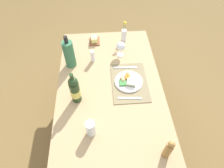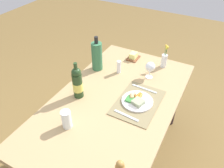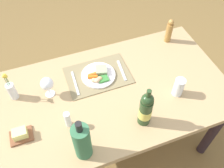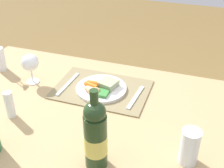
{
  "view_description": "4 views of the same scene",
  "coord_description": "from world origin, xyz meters",
  "px_view_note": "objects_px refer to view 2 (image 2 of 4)",
  "views": [
    {
      "loc": [
        -0.97,
        0.06,
        2.01
      ],
      "look_at": [
        -0.03,
        -0.01,
        0.83
      ],
      "focal_mm": 31.06,
      "sensor_mm": 36.0,
      "label": 1
    },
    {
      "loc": [
        -1.11,
        -0.57,
        1.87
      ],
      "look_at": [
        0.08,
        0.06,
        0.81
      ],
      "focal_mm": 35.53,
      "sensor_mm": 36.0,
      "label": 2
    },
    {
      "loc": [
        0.35,
        0.9,
        2.02
      ],
      "look_at": [
        0.03,
        0.02,
        0.84
      ],
      "focal_mm": 39.14,
      "sensor_mm": 36.0,
      "label": 3
    },
    {
      "loc": [
        -0.37,
        0.95,
        1.52
      ],
      "look_at": [
        -0.02,
        -0.08,
        0.83
      ],
      "focal_mm": 48.74,
      "sensor_mm": 36.0,
      "label": 4
    }
  ],
  "objects_px": {
    "flower_vase": "(164,60)",
    "dining_table": "(114,109)",
    "cooler_bottle": "(97,56)",
    "dinner_plate": "(137,100)",
    "salt_shaker": "(119,67)",
    "water_tumbler": "(67,120)",
    "fork": "(126,115)",
    "wine_glass": "(150,67)",
    "knife": "(144,89)",
    "butter_dish": "(133,56)",
    "wine_bottle": "(77,83)"
  },
  "relations": [
    {
      "from": "dining_table",
      "to": "cooler_bottle",
      "type": "xyz_separation_m",
      "value": [
        0.31,
        0.34,
        0.22
      ]
    },
    {
      "from": "water_tumbler",
      "to": "butter_dish",
      "type": "bearing_deg",
      "value": -2.25
    },
    {
      "from": "fork",
      "to": "wine_bottle",
      "type": "xyz_separation_m",
      "value": [
        0.03,
        0.42,
        0.12
      ]
    },
    {
      "from": "flower_vase",
      "to": "cooler_bottle",
      "type": "bearing_deg",
      "value": 121.32
    },
    {
      "from": "wine_glass",
      "to": "cooler_bottle",
      "type": "distance_m",
      "value": 0.47
    },
    {
      "from": "dinner_plate",
      "to": "fork",
      "type": "xyz_separation_m",
      "value": [
        -0.17,
        0.01,
        -0.01
      ]
    },
    {
      "from": "dining_table",
      "to": "flower_vase",
      "type": "distance_m",
      "value": 0.67
    },
    {
      "from": "knife",
      "to": "butter_dish",
      "type": "bearing_deg",
      "value": 37.0
    },
    {
      "from": "knife",
      "to": "water_tumbler",
      "type": "height_order",
      "value": "water_tumbler"
    },
    {
      "from": "flower_vase",
      "to": "dining_table",
      "type": "bearing_deg",
      "value": 163.66
    },
    {
      "from": "fork",
      "to": "butter_dish",
      "type": "relative_size",
      "value": 1.48
    },
    {
      "from": "fork",
      "to": "wine_glass",
      "type": "height_order",
      "value": "wine_glass"
    },
    {
      "from": "fork",
      "to": "water_tumbler",
      "type": "xyz_separation_m",
      "value": [
        -0.27,
        0.31,
        0.05
      ]
    },
    {
      "from": "knife",
      "to": "wine_glass",
      "type": "xyz_separation_m",
      "value": [
        0.18,
        0.03,
        0.1
      ]
    },
    {
      "from": "flower_vase",
      "to": "butter_dish",
      "type": "bearing_deg",
      "value": 90.48
    },
    {
      "from": "flower_vase",
      "to": "salt_shaker",
      "type": "xyz_separation_m",
      "value": [
        -0.28,
        0.32,
        -0.02
      ]
    },
    {
      "from": "knife",
      "to": "water_tumbler",
      "type": "xyz_separation_m",
      "value": [
        -0.6,
        0.31,
        0.05
      ]
    },
    {
      "from": "knife",
      "to": "cooler_bottle",
      "type": "bearing_deg",
      "value": 83.12
    },
    {
      "from": "salt_shaker",
      "to": "cooler_bottle",
      "type": "relative_size",
      "value": 0.37
    },
    {
      "from": "knife",
      "to": "wine_bottle",
      "type": "height_order",
      "value": "wine_bottle"
    },
    {
      "from": "dinner_plate",
      "to": "fork",
      "type": "relative_size",
      "value": 1.23
    },
    {
      "from": "dining_table",
      "to": "water_tumbler",
      "type": "relative_size",
      "value": 11.43
    },
    {
      "from": "fork",
      "to": "cooler_bottle",
      "type": "xyz_separation_m",
      "value": [
        0.42,
        0.49,
        0.12
      ]
    },
    {
      "from": "wine_glass",
      "to": "cooler_bottle",
      "type": "xyz_separation_m",
      "value": [
        -0.1,
        0.46,
        0.03
      ]
    },
    {
      "from": "cooler_bottle",
      "to": "dinner_plate",
      "type": "bearing_deg",
      "value": -116.72
    },
    {
      "from": "water_tumbler",
      "to": "cooler_bottle",
      "type": "relative_size",
      "value": 0.42
    },
    {
      "from": "knife",
      "to": "dinner_plate",
      "type": "bearing_deg",
      "value": -176.24
    },
    {
      "from": "butter_dish",
      "to": "water_tumbler",
      "type": "relative_size",
      "value": 0.97
    },
    {
      "from": "flower_vase",
      "to": "wine_glass",
      "type": "height_order",
      "value": "flower_vase"
    },
    {
      "from": "butter_dish",
      "to": "wine_bottle",
      "type": "bearing_deg",
      "value": 167.92
    },
    {
      "from": "fork",
      "to": "salt_shaker",
      "type": "distance_m",
      "value": 0.54
    },
    {
      "from": "dinner_plate",
      "to": "flower_vase",
      "type": "relative_size",
      "value": 1.06
    },
    {
      "from": "wine_glass",
      "to": "cooler_bottle",
      "type": "height_order",
      "value": "cooler_bottle"
    },
    {
      "from": "dinner_plate",
      "to": "water_tumbler",
      "type": "height_order",
      "value": "water_tumbler"
    },
    {
      "from": "fork",
      "to": "flower_vase",
      "type": "distance_m",
      "value": 0.74
    },
    {
      "from": "butter_dish",
      "to": "dining_table",
      "type": "bearing_deg",
      "value": -169.17
    },
    {
      "from": "dinner_plate",
      "to": "butter_dish",
      "type": "xyz_separation_m",
      "value": [
        0.56,
        0.28,
        0.01
      ]
    },
    {
      "from": "fork",
      "to": "flower_vase",
      "type": "relative_size",
      "value": 0.86
    },
    {
      "from": "dining_table",
      "to": "knife",
      "type": "xyz_separation_m",
      "value": [
        0.23,
        -0.15,
        0.1
      ]
    },
    {
      "from": "wine_glass",
      "to": "water_tumbler",
      "type": "relative_size",
      "value": 1.12
    },
    {
      "from": "flower_vase",
      "to": "salt_shaker",
      "type": "height_order",
      "value": "flower_vase"
    },
    {
      "from": "salt_shaker",
      "to": "water_tumbler",
      "type": "relative_size",
      "value": 0.88
    },
    {
      "from": "dinner_plate",
      "to": "butter_dish",
      "type": "relative_size",
      "value": 1.82
    },
    {
      "from": "salt_shaker",
      "to": "water_tumbler",
      "type": "height_order",
      "value": "water_tumbler"
    },
    {
      "from": "salt_shaker",
      "to": "water_tumbler",
      "type": "bearing_deg",
      "value": 178.39
    },
    {
      "from": "wine_bottle",
      "to": "water_tumbler",
      "type": "relative_size",
      "value": 2.25
    },
    {
      "from": "dining_table",
      "to": "salt_shaker",
      "type": "xyz_separation_m",
      "value": [
        0.34,
        0.14,
        0.15
      ]
    },
    {
      "from": "flower_vase",
      "to": "butter_dish",
      "type": "height_order",
      "value": "flower_vase"
    },
    {
      "from": "wine_bottle",
      "to": "butter_dish",
      "type": "xyz_separation_m",
      "value": [
        0.7,
        -0.15,
        -0.1
      ]
    },
    {
      "from": "dinner_plate",
      "to": "salt_shaker",
      "type": "bearing_deg",
      "value": 45.92
    }
  ]
}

